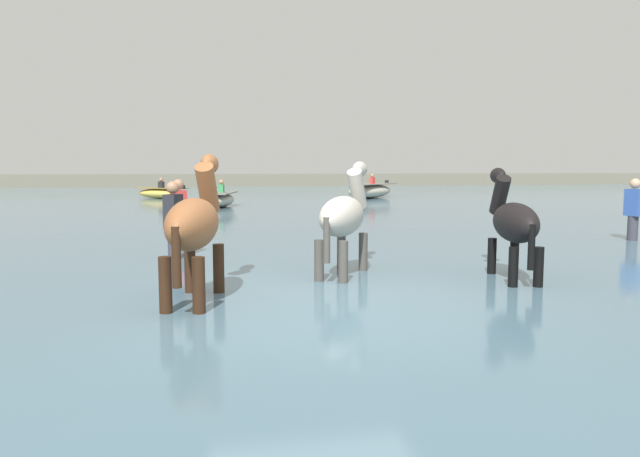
% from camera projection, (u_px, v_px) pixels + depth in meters
% --- Properties ---
extents(ground_plane, '(120.00, 120.00, 0.00)m').
position_uv_depth(ground_plane, '(325.00, 340.00, 6.27)').
color(ground_plane, '#756B56').
extents(water_surface, '(90.00, 90.00, 0.38)m').
position_uv_depth(water_surface, '(250.00, 228.00, 16.01)').
color(water_surface, '#476675').
rests_on(water_surface, ground).
extents(horse_lead_pinto, '(1.19, 1.68, 1.94)m').
position_uv_depth(horse_lead_pinto, '(344.00, 219.00, 7.96)').
color(horse_lead_pinto, beige).
rests_on(horse_lead_pinto, ground).
extents(horse_trailing_black, '(0.69, 1.71, 1.84)m').
position_uv_depth(horse_trailing_black, '(513.00, 225.00, 7.66)').
color(horse_trailing_black, black).
rests_on(horse_trailing_black, ground).
extents(horse_flank_chestnut, '(0.79, 1.86, 2.01)m').
position_uv_depth(horse_flank_chestnut, '(195.00, 228.00, 6.39)').
color(horse_flank_chestnut, brown).
rests_on(horse_flank_chestnut, ground).
extents(boat_far_offshore, '(2.71, 2.39, 0.98)m').
position_uv_depth(boat_far_offshore, '(162.00, 193.00, 27.99)').
color(boat_far_offshore, gold).
rests_on(boat_far_offshore, water_surface).
extents(boat_far_inshore, '(1.47, 2.73, 1.02)m').
position_uv_depth(boat_far_inshore, '(221.00, 200.00, 21.89)').
color(boat_far_inshore, '#B2AD9E').
rests_on(boat_far_inshore, water_surface).
extents(boat_distant_east, '(3.44, 3.49, 1.18)m').
position_uv_depth(boat_distant_east, '(370.00, 191.00, 28.21)').
color(boat_distant_east, '#B2AD9E').
rests_on(boat_distant_east, water_surface).
extents(person_spectator_far, '(0.28, 0.36, 1.63)m').
position_uv_depth(person_spectator_far, '(633.00, 216.00, 11.76)').
color(person_spectator_far, '#383842').
rests_on(person_spectator_far, ground).
extents(person_wading_close, '(0.32, 0.38, 1.63)m').
position_uv_depth(person_wading_close, '(179.00, 219.00, 11.07)').
color(person_wading_close, '#383842').
rests_on(person_wading_close, ground).
extents(person_onlooker_right, '(0.32, 0.37, 1.63)m').
position_uv_depth(person_onlooker_right, '(174.00, 229.00, 9.41)').
color(person_onlooker_right, '#383842').
rests_on(person_onlooker_right, ground).
extents(far_shoreline, '(80.00, 2.40, 1.37)m').
position_uv_depth(far_shoreline, '(219.00, 182.00, 46.13)').
color(far_shoreline, '#706B5B').
rests_on(far_shoreline, ground).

